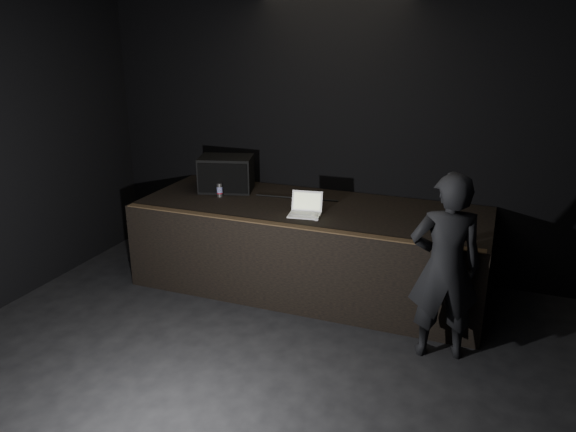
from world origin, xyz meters
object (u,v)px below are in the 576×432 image
(stage_monitor, at_px, (226,174))
(laptop, at_px, (306,209))
(beer_can, at_px, (220,190))
(person, at_px, (445,267))
(stage_riser, at_px, (310,247))

(stage_monitor, xyz_separation_m, laptop, (1.24, -0.53, -0.15))
(stage_monitor, relative_size, beer_can, 4.53)
(stage_monitor, distance_m, person, 3.08)
(person, bearing_deg, laptop, -39.13)
(laptop, relative_size, beer_can, 2.32)
(beer_can, bearing_deg, person, -18.39)
(stage_monitor, bearing_deg, stage_riser, -27.90)
(stage_riser, bearing_deg, person, -30.38)
(stage_riser, height_order, beer_can, beer_can)
(person, bearing_deg, stage_monitor, -39.05)
(stage_monitor, bearing_deg, laptop, -39.07)
(stage_monitor, bearing_deg, person, -39.17)
(beer_can, distance_m, person, 2.93)
(beer_can, relative_size, person, 0.09)
(laptop, distance_m, beer_can, 1.22)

